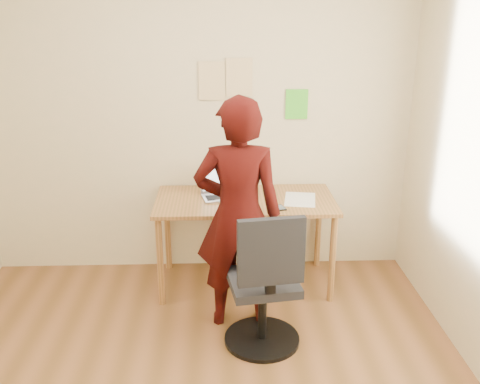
{
  "coord_description": "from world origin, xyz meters",
  "views": [
    {
      "loc": [
        0.19,
        -2.54,
        2.18
      ],
      "look_at": [
        0.32,
        0.95,
        0.95
      ],
      "focal_mm": 40.0,
      "sensor_mm": 36.0,
      "label": 1
    }
  ],
  "objects_px": {
    "laptop": "(221,190)",
    "phone": "(280,208)",
    "person": "(238,215)",
    "desk": "(245,209)",
    "office_chair": "(265,291)"
  },
  "relations": [
    {
      "from": "desk",
      "to": "phone",
      "type": "xyz_separation_m",
      "value": [
        0.25,
        -0.21,
        0.09
      ]
    },
    {
      "from": "person",
      "to": "phone",
      "type": "bearing_deg",
      "value": -131.57
    },
    {
      "from": "laptop",
      "to": "phone",
      "type": "xyz_separation_m",
      "value": [
        0.45,
        -0.29,
        -0.04
      ]
    },
    {
      "from": "desk",
      "to": "person",
      "type": "distance_m",
      "value": 0.58
    },
    {
      "from": "laptop",
      "to": "person",
      "type": "height_order",
      "value": "person"
    },
    {
      "from": "desk",
      "to": "phone",
      "type": "bearing_deg",
      "value": -39.58
    },
    {
      "from": "phone",
      "to": "office_chair",
      "type": "bearing_deg",
      "value": -119.79
    },
    {
      "from": "desk",
      "to": "laptop",
      "type": "height_order",
      "value": "laptop"
    },
    {
      "from": "office_chair",
      "to": "person",
      "type": "height_order",
      "value": "person"
    },
    {
      "from": "laptop",
      "to": "person",
      "type": "relative_size",
      "value": 0.21
    },
    {
      "from": "laptop",
      "to": "office_chair",
      "type": "relative_size",
      "value": 0.35
    },
    {
      "from": "desk",
      "to": "laptop",
      "type": "bearing_deg",
      "value": 158.62
    },
    {
      "from": "desk",
      "to": "phone",
      "type": "relative_size",
      "value": 10.96
    },
    {
      "from": "person",
      "to": "laptop",
      "type": "bearing_deg",
      "value": -76.67
    },
    {
      "from": "desk",
      "to": "office_chair",
      "type": "xyz_separation_m",
      "value": [
        0.09,
        -0.87,
        -0.23
      ]
    }
  ]
}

